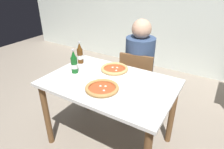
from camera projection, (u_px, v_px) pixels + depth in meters
ground_plane at (110, 141)px, 2.14m from camera, size 8.00×8.00×0.00m
dining_table_main at (109, 92)px, 1.85m from camera, size 1.20×0.80×0.75m
chair_behind_table at (137, 80)px, 2.37m from camera, size 0.45×0.45×0.85m
diner_seated at (139, 71)px, 2.37m from camera, size 0.34×0.34×1.21m
pizza_margherita_near at (102, 89)px, 1.64m from camera, size 0.31×0.31×0.04m
pizza_marinara_far at (114, 69)px, 1.98m from camera, size 0.30×0.30×0.04m
beer_bottle_left at (74, 63)px, 1.91m from camera, size 0.07×0.07×0.25m
beer_bottle_center at (80, 54)px, 2.13m from camera, size 0.07×0.07×0.25m
napkin_with_cutlery at (142, 104)px, 1.48m from camera, size 0.21×0.21×0.01m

